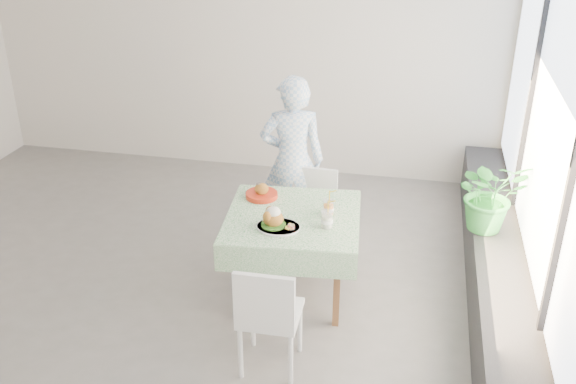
% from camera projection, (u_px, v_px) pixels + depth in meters
% --- Properties ---
extents(floor, '(6.00, 6.00, 0.00)m').
position_uv_depth(floor, '(165.00, 273.00, 5.67)').
color(floor, '#64615F').
rests_on(floor, ground).
extents(wall_back, '(6.00, 0.02, 2.80)m').
position_uv_depth(wall_back, '(239.00, 51.00, 7.27)').
color(wall_back, silver).
rests_on(wall_back, ground).
extents(wall_right, '(0.02, 5.00, 2.80)m').
position_uv_depth(wall_right, '(551.00, 154.00, 4.49)').
color(wall_right, silver).
rests_on(wall_right, ground).
extents(window_pane, '(0.01, 4.80, 2.18)m').
position_uv_depth(window_pane, '(552.00, 120.00, 4.39)').
color(window_pane, '#D1E0F9').
rests_on(window_pane, ground).
extents(window_ledge, '(0.40, 4.80, 0.50)m').
position_uv_depth(window_ledge, '(498.00, 288.00, 5.03)').
color(window_ledge, black).
rests_on(window_ledge, ground).
extents(cafe_table, '(1.13, 1.13, 0.74)m').
position_uv_depth(cafe_table, '(293.00, 246.00, 5.19)').
color(cafe_table, brown).
rests_on(cafe_table, ground).
extents(chair_far, '(0.40, 0.40, 0.80)m').
position_uv_depth(chair_far, '(312.00, 230.00, 5.87)').
color(chair_far, white).
rests_on(chair_far, ground).
extents(chair_near, '(0.42, 0.42, 0.87)m').
position_uv_depth(chair_near, '(270.00, 335.00, 4.48)').
color(chair_near, white).
rests_on(chair_near, ground).
extents(diner, '(0.67, 0.52, 1.62)m').
position_uv_depth(diner, '(292.00, 161.00, 5.88)').
color(diner, '#86ADD6').
rests_on(diner, ground).
extents(main_dish, '(0.34, 0.34, 0.17)m').
position_uv_depth(main_dish, '(276.00, 221.00, 4.86)').
color(main_dish, white).
rests_on(main_dish, cafe_table).
extents(juice_cup_orange, '(0.09, 0.09, 0.26)m').
position_uv_depth(juice_cup_orange, '(328.00, 208.00, 5.05)').
color(juice_cup_orange, white).
rests_on(juice_cup_orange, cafe_table).
extents(juice_cup_lemonade, '(0.10, 0.10, 0.27)m').
position_uv_depth(juice_cup_lemonade, '(327.00, 220.00, 4.87)').
color(juice_cup_lemonade, white).
rests_on(juice_cup_lemonade, cafe_table).
extents(second_dish, '(0.27, 0.27, 0.13)m').
position_uv_depth(second_dish, '(262.00, 193.00, 5.35)').
color(second_dish, '#B32712').
rests_on(second_dish, cafe_table).
extents(potted_plant, '(0.70, 0.65, 0.64)m').
position_uv_depth(potted_plant, '(490.00, 194.00, 5.24)').
color(potted_plant, '#2B812D').
rests_on(potted_plant, window_ledge).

